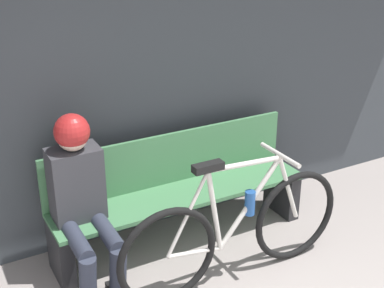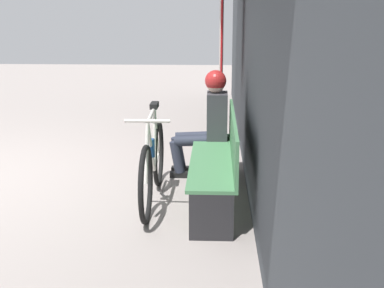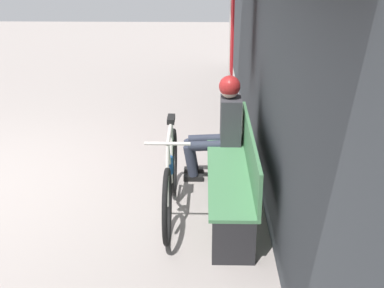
{
  "view_description": "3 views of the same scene",
  "coord_description": "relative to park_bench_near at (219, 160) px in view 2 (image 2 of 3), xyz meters",
  "views": [
    {
      "loc": [
        -1.14,
        -0.49,
        2.32
      ],
      "look_at": [
        0.45,
        2.39,
        0.89
      ],
      "focal_mm": 50.0,
      "sensor_mm": 36.0,
      "label": 1
    },
    {
      "loc": [
        5.41,
        2.61,
        1.82
      ],
      "look_at": [
        0.75,
        2.4,
        0.62
      ],
      "focal_mm": 50.0,
      "sensor_mm": 36.0,
      "label": 2
    },
    {
      "loc": [
        5.21,
        2.32,
        2.54
      ],
      "look_at": [
        0.28,
        2.21,
        0.62
      ],
      "focal_mm": 50.0,
      "sensor_mm": 36.0,
      "label": 3
    }
  ],
  "objects": [
    {
      "name": "storefront_wall",
      "position": [
        -0.47,
        0.34,
        1.27
      ],
      "size": [
        12.0,
        0.56,
        3.2
      ],
      "color": "#3D4247",
      "rests_on": "ground_plane"
    },
    {
      "name": "park_bench_near",
      "position": [
        0.0,
        0.0,
        0.0
      ],
      "size": [
        1.97,
        0.42,
        0.82
      ],
      "color": "#477F51",
      "rests_on": "ground_plane"
    },
    {
      "name": "bicycle",
      "position": [
        0.1,
        -0.63,
        -0.02
      ],
      "size": [
        1.7,
        0.4,
        0.92
      ],
      "color": "black",
      "rests_on": "ground_plane"
    },
    {
      "name": "person_seated",
      "position": [
        -0.77,
        -0.12,
        0.27
      ],
      "size": [
        0.34,
        0.63,
        1.17
      ],
      "color": "#2D3342",
      "rests_on": "ground_plane"
    },
    {
      "name": "banner_pole",
      "position": [
        -1.89,
        0.03,
        1.11
      ],
      "size": [
        0.45,
        0.05,
        2.4
      ],
      "color": "#B7B2A8",
      "rests_on": "ground_plane"
    }
  ]
}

